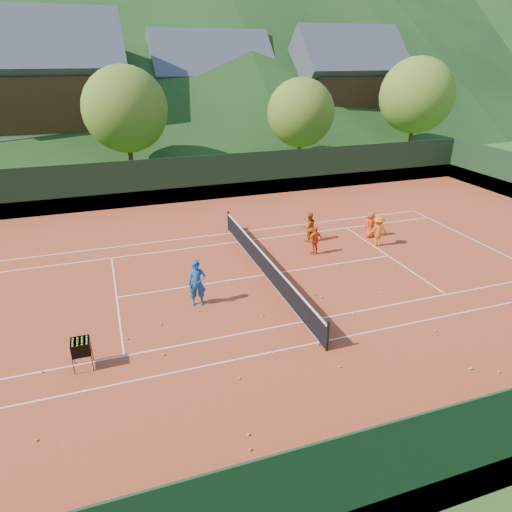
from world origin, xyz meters
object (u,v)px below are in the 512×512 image
object	(u,v)px
student_a	(309,227)
student_b	(315,240)
chalet_mid	(211,94)
chalet_right	(344,91)
coach	(197,283)
tennis_net	(265,265)
student_c	(370,225)
student_d	(378,231)
ball_hopper	(81,348)
chalet_left	(48,95)

from	to	relation	value
student_a	student_b	size ratio (longest dim) A/B	1.08
chalet_mid	chalet_right	distance (m)	14.56
coach	chalet_right	distance (m)	39.56
tennis_net	student_c	bearing A→B (deg)	20.20
student_a	student_c	size ratio (longest dim) A/B	1.11
student_d	ball_hopper	distance (m)	15.28
student_b	chalet_right	distance (m)	33.52
coach	chalet_right	size ratio (longest dim) A/B	0.16
ball_hopper	student_c	bearing A→B (deg)	25.28
tennis_net	student_d	bearing A→B (deg)	11.51
student_a	chalet_left	size ratio (longest dim) A/B	0.11
coach	student_d	bearing A→B (deg)	26.75
coach	chalet_left	size ratio (longest dim) A/B	0.14
student_a	ball_hopper	bearing A→B (deg)	28.80
student_a	chalet_right	distance (m)	31.88
student_b	chalet_left	distance (m)	31.82
ball_hopper	chalet_mid	xyz separation A→B (m)	(13.62, 38.32, 4.22)
student_a	chalet_left	world-z (taller)	chalet_left
student_c	chalet_mid	xyz separation A→B (m)	(-0.88, 31.47, 4.27)
student_b	tennis_net	bearing A→B (deg)	6.15
coach	student_c	bearing A→B (deg)	32.22
tennis_net	chalet_left	size ratio (longest dim) A/B	0.87
student_a	student_b	bearing A→B (deg)	70.16
student_a	student_d	distance (m)	3.50
student_b	tennis_net	distance (m)	3.41
tennis_net	coach	bearing A→B (deg)	-154.55
tennis_net	ball_hopper	size ratio (longest dim) A/B	12.07
student_b	ball_hopper	world-z (taller)	student_b
student_a	tennis_net	world-z (taller)	student_a
tennis_net	chalet_left	distance (m)	32.04
student_b	student_c	world-z (taller)	student_b
coach	student_d	distance (m)	10.39
student_d	ball_hopper	size ratio (longest dim) A/B	1.59
coach	student_a	distance (m)	8.36
student_c	chalet_mid	distance (m)	31.77
student_d	chalet_mid	size ratio (longest dim) A/B	0.13
tennis_net	ball_hopper	xyz separation A→B (m)	(-7.62, -4.32, 0.25)
chalet_left	chalet_mid	size ratio (longest dim) A/B	1.09
chalet_left	chalet_mid	distance (m)	16.51
ball_hopper	tennis_net	bearing A→B (deg)	29.54
student_c	chalet_mid	size ratio (longest dim) A/B	0.11
student_b	chalet_right	size ratio (longest dim) A/B	0.12
student_d	tennis_net	world-z (taller)	student_d
student_d	ball_hopper	xyz separation A→B (m)	(-14.20, -5.66, -0.05)
coach	chalet_mid	distance (m)	37.05
student_c	coach	bearing A→B (deg)	11.31
student_b	ball_hopper	size ratio (longest dim) A/B	1.44
chalet_left	coach	bearing A→B (deg)	-78.18
student_d	ball_hopper	bearing A→B (deg)	36.91
coach	student_d	world-z (taller)	coach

